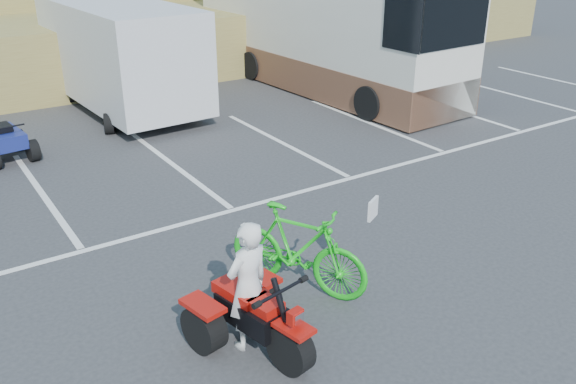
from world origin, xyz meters
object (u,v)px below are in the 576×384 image
red_trike_atv (258,348)px  cargo_trailer (121,53)px  quad_atv_green (128,126)px  quad_atv_blue (9,159)px  rv_motorhome (321,35)px  green_dirt_bike (297,249)px  rider (248,286)px

red_trike_atv → cargo_trailer: 11.24m
quad_atv_green → quad_atv_blue: bearing=-145.9°
rv_motorhome → cargo_trailer: bearing=168.2°
red_trike_atv → rv_motorhome: bearing=38.8°
cargo_trailer → rv_motorhome: (5.94, -0.93, 0.04)m
green_dirt_bike → quad_atv_green: green_dirt_bike is taller
rider → red_trike_atv: bearing=90.0°
red_trike_atv → green_dirt_bike: bearing=24.8°
rider → rv_motorhome: 12.85m
rider → quad_atv_green: bearing=-112.6°
red_trike_atv → quad_atv_blue: bearing=86.6°
rv_motorhome → rider: bearing=-132.9°
quad_atv_green → cargo_trailer: bearing=90.2°
rider → green_dirt_bike: 1.39m
rv_motorhome → quad_atv_green: rv_motorhome is taller
cargo_trailer → green_dirt_bike: bearing=-99.2°
rv_motorhome → quad_atv_blue: (-9.46, -1.45, -1.57)m
quad_atv_blue → quad_atv_green: size_ratio=0.93×
red_trike_atv → quad_atv_blue: (-1.25, 8.52, 0.00)m
red_trike_atv → quad_atv_blue: red_trike_atv is taller
red_trike_atv → green_dirt_bike: (1.15, 0.85, 0.63)m
green_dirt_bike → quad_atv_blue: bearing=78.9°
quad_atv_blue → quad_atv_green: 3.11m
green_dirt_bike → cargo_trailer: size_ratio=0.34×
green_dirt_bike → quad_atv_blue: (-2.40, 7.67, -0.63)m
cargo_trailer → quad_atv_blue: size_ratio=4.54×
rider → quad_atv_blue: 8.51m
quad_atv_green → red_trike_atv: bearing=-81.8°
rider → rv_motorhome: rv_motorhome is taller
rider → quad_atv_blue: rider is taller
rider → quad_atv_blue: (-1.22, 8.38, -0.83)m
quad_atv_green → green_dirt_bike: bearing=-75.2°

